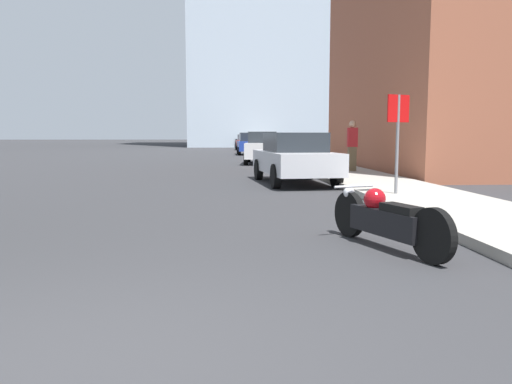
{
  "coord_description": "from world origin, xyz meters",
  "views": [
    {
      "loc": [
        0.89,
        -2.91,
        1.43
      ],
      "look_at": [
        1.34,
        4.39,
        0.61
      ],
      "focal_mm": 35.0,
      "sensor_mm": 36.0,
      "label": 1
    }
  ],
  "objects_px": {
    "motorcycle": "(385,219)",
    "parked_car_black": "(240,140)",
    "pedestrian": "(352,145)",
    "parked_car_silver": "(294,157)",
    "parked_car_red": "(245,142)",
    "parked_car_blue": "(250,144)",
    "stop_sign": "(398,127)",
    "parked_car_white": "(263,148)"
  },
  "relations": [
    {
      "from": "parked_car_silver",
      "to": "parked_car_red",
      "type": "xyz_separation_m",
      "value": [
        -0.08,
        36.26,
        0.02
      ]
    },
    {
      "from": "parked_car_blue",
      "to": "pedestrian",
      "type": "xyz_separation_m",
      "value": [
        2.76,
        -20.34,
        0.28
      ]
    },
    {
      "from": "parked_car_white",
      "to": "stop_sign",
      "type": "distance_m",
      "value": 15.16
    },
    {
      "from": "parked_car_black",
      "to": "pedestrian",
      "type": "relative_size",
      "value": 2.34
    },
    {
      "from": "parked_car_white",
      "to": "pedestrian",
      "type": "distance_m",
      "value": 8.3
    },
    {
      "from": "parked_car_black",
      "to": "pedestrian",
      "type": "distance_m",
      "value": 45.86
    },
    {
      "from": "parked_car_blue",
      "to": "parked_car_black",
      "type": "xyz_separation_m",
      "value": [
        0.04,
        25.44,
        0.04
      ]
    },
    {
      "from": "parked_car_black",
      "to": "stop_sign",
      "type": "xyz_separation_m",
      "value": [
        1.88,
        -52.95,
        0.77
      ]
    },
    {
      "from": "motorcycle",
      "to": "parked_car_black",
      "type": "xyz_separation_m",
      "value": [
        -0.1,
        57.69,
        0.49
      ]
    },
    {
      "from": "motorcycle",
      "to": "parked_car_silver",
      "type": "relative_size",
      "value": 0.48
    },
    {
      "from": "parked_car_silver",
      "to": "pedestrian",
      "type": "xyz_separation_m",
      "value": [
        2.56,
        3.09,
        0.32
      ]
    },
    {
      "from": "parked_car_silver",
      "to": "parked_car_blue",
      "type": "bearing_deg",
      "value": 84.62
    },
    {
      "from": "parked_car_blue",
      "to": "pedestrian",
      "type": "height_order",
      "value": "pedestrian"
    },
    {
      "from": "motorcycle",
      "to": "pedestrian",
      "type": "height_order",
      "value": "pedestrian"
    },
    {
      "from": "motorcycle",
      "to": "stop_sign",
      "type": "height_order",
      "value": "stop_sign"
    },
    {
      "from": "parked_car_white",
      "to": "parked_car_black",
      "type": "relative_size",
      "value": 1.04
    },
    {
      "from": "parked_car_silver",
      "to": "pedestrian",
      "type": "distance_m",
      "value": 4.03
    },
    {
      "from": "pedestrian",
      "to": "parked_car_black",
      "type": "bearing_deg",
      "value": 93.39
    },
    {
      "from": "motorcycle",
      "to": "parked_car_blue",
      "type": "bearing_deg",
      "value": 71.22
    },
    {
      "from": "parked_car_red",
      "to": "parked_car_silver",
      "type": "bearing_deg",
      "value": -91.91
    },
    {
      "from": "parked_car_blue",
      "to": "parked_car_red",
      "type": "xyz_separation_m",
      "value": [
        0.12,
        12.83,
        -0.02
      ]
    },
    {
      "from": "motorcycle",
      "to": "parked_car_blue",
      "type": "relative_size",
      "value": 0.53
    },
    {
      "from": "parked_car_blue",
      "to": "parked_car_black",
      "type": "height_order",
      "value": "parked_car_black"
    },
    {
      "from": "parked_car_silver",
      "to": "pedestrian",
      "type": "relative_size",
      "value": 2.54
    },
    {
      "from": "parked_car_black",
      "to": "parked_car_blue",
      "type": "bearing_deg",
      "value": -95.84
    },
    {
      "from": "parked_car_blue",
      "to": "stop_sign",
      "type": "height_order",
      "value": "stop_sign"
    },
    {
      "from": "motorcycle",
      "to": "parked_car_silver",
      "type": "bearing_deg",
      "value": 70.58
    },
    {
      "from": "motorcycle",
      "to": "parked_car_red",
      "type": "distance_m",
      "value": 45.08
    },
    {
      "from": "pedestrian",
      "to": "parked_car_silver",
      "type": "bearing_deg",
      "value": -129.59
    },
    {
      "from": "parked_car_red",
      "to": "parked_car_black",
      "type": "distance_m",
      "value": 12.61
    },
    {
      "from": "motorcycle",
      "to": "parked_car_silver",
      "type": "height_order",
      "value": "parked_car_silver"
    },
    {
      "from": "parked_car_silver",
      "to": "parked_car_blue",
      "type": "xyz_separation_m",
      "value": [
        -0.2,
        23.44,
        0.04
      ]
    },
    {
      "from": "parked_car_white",
      "to": "stop_sign",
      "type": "relative_size",
      "value": 2.05
    },
    {
      "from": "parked_car_silver",
      "to": "parked_car_red",
      "type": "relative_size",
      "value": 1.17
    },
    {
      "from": "parked_car_silver",
      "to": "parked_car_black",
      "type": "distance_m",
      "value": 48.87
    },
    {
      "from": "parked_car_red",
      "to": "parked_car_black",
      "type": "height_order",
      "value": "parked_car_black"
    },
    {
      "from": "parked_car_white",
      "to": "stop_sign",
      "type": "height_order",
      "value": "stop_sign"
    },
    {
      "from": "pedestrian",
      "to": "parked_car_blue",
      "type": "bearing_deg",
      "value": 97.72
    },
    {
      "from": "stop_sign",
      "to": "parked_car_blue",
      "type": "bearing_deg",
      "value": 94.01
    },
    {
      "from": "parked_car_silver",
      "to": "stop_sign",
      "type": "xyz_separation_m",
      "value": [
        1.73,
        -4.08,
        0.85
      ]
    },
    {
      "from": "motorcycle",
      "to": "pedestrian",
      "type": "relative_size",
      "value": 1.21
    },
    {
      "from": "motorcycle",
      "to": "parked_car_white",
      "type": "xyz_separation_m",
      "value": [
        -0.08,
        19.75,
        0.45
      ]
    }
  ]
}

